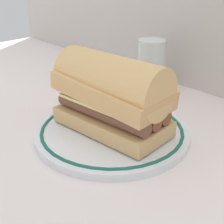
{
  "coord_description": "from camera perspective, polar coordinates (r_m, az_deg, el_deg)",
  "views": [
    {
      "loc": [
        0.39,
        -0.33,
        0.29
      ],
      "look_at": [
        0.02,
        0.02,
        0.04
      ],
      "focal_mm": 53.6,
      "sensor_mm": 36.0,
      "label": 1
    }
  ],
  "objects": [
    {
      "name": "plate",
      "position": [
        0.58,
        0.0,
        -3.3
      ],
      "size": [
        0.27,
        0.27,
        0.01
      ],
      "color": "white",
      "rests_on": "ground_plane"
    },
    {
      "name": "ground_plane",
      "position": [
        0.59,
        -2.52,
        -4.03
      ],
      "size": [
        1.5,
        1.5,
        0.0
      ],
      "primitive_type": "plane",
      "color": "silver"
    },
    {
      "name": "sausage_sandwich",
      "position": [
        0.55,
        0.0,
        3.16
      ],
      "size": [
        0.2,
        0.12,
        0.13
      ],
      "rotation": [
        0.0,
        0.0,
        0.08
      ],
      "color": "tan",
      "rests_on": "plate"
    },
    {
      "name": "drinking_glass",
      "position": [
        0.78,
        6.64,
        7.49
      ],
      "size": [
        0.06,
        0.06,
        0.11
      ],
      "color": "silver",
      "rests_on": "ground_plane"
    }
  ]
}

